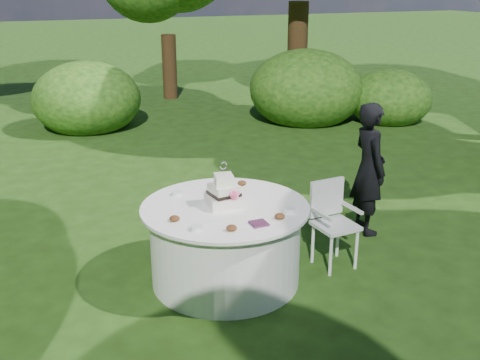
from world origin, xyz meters
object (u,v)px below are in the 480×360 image
(cake, at_px, (224,194))
(chair, at_px, (332,216))
(napkins, at_px, (259,223))
(table, at_px, (225,243))
(guest, at_px, (369,169))

(cake, bearing_deg, chair, -5.69)
(napkins, bearing_deg, table, 101.83)
(table, distance_m, cake, 0.50)
(guest, relative_size, chair, 1.72)
(guest, bearing_deg, table, 111.47)
(guest, bearing_deg, cake, 111.05)
(table, bearing_deg, chair, -4.98)
(table, height_order, cake, cake)
(napkins, height_order, guest, guest)
(napkins, relative_size, table, 0.09)
(guest, xyz_separation_m, table, (-1.90, -0.42, -0.36))
(napkins, distance_m, cake, 0.54)
(guest, xyz_separation_m, cake, (-1.90, -0.41, 0.13))
(table, height_order, chair, chair)
(table, distance_m, chair, 1.12)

